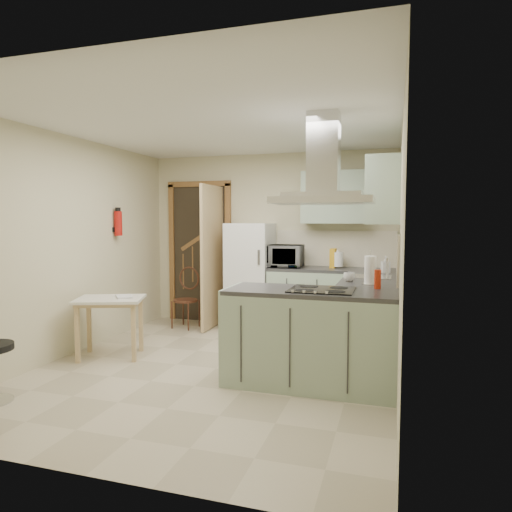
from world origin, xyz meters
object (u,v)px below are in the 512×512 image
(peninsula, at_px, (311,338))
(extractor_hood, at_px, (323,200))
(fridge, at_px, (250,276))
(drop_leaf_table, at_px, (111,327))
(bentwood_chair, at_px, (185,300))
(microwave, at_px, (282,256))

(peninsula, relative_size, extractor_hood, 1.72)
(extractor_hood, bearing_deg, fridge, 123.79)
(peninsula, relative_size, drop_leaf_table, 2.16)
(peninsula, distance_m, bentwood_chair, 2.76)
(fridge, distance_m, drop_leaf_table, 2.12)
(extractor_hood, xyz_separation_m, microwave, (-0.85, 1.94, -0.67))
(extractor_hood, distance_m, drop_leaf_table, 2.79)
(extractor_hood, relative_size, microwave, 1.63)
(microwave, bearing_deg, drop_leaf_table, -133.71)
(microwave, bearing_deg, peninsula, -70.43)
(fridge, bearing_deg, microwave, -4.32)
(drop_leaf_table, distance_m, microwave, 2.44)
(peninsula, bearing_deg, extractor_hood, 0.00)
(fridge, relative_size, drop_leaf_table, 2.09)
(fridge, relative_size, extractor_hood, 1.67)
(drop_leaf_table, height_order, bentwood_chair, bentwood_chair)
(peninsula, height_order, drop_leaf_table, peninsula)
(extractor_hood, relative_size, drop_leaf_table, 1.25)
(bentwood_chair, xyz_separation_m, microwave, (1.38, 0.19, 0.66))
(bentwood_chair, bearing_deg, microwave, 16.35)
(extractor_hood, relative_size, bentwood_chair, 1.14)
(drop_leaf_table, distance_m, bentwood_chair, 1.55)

